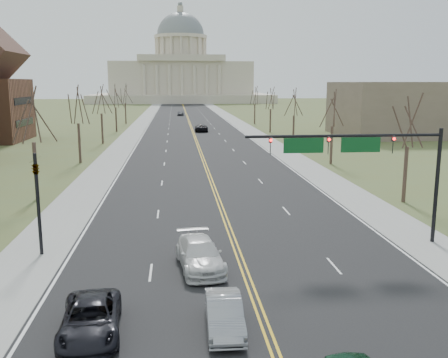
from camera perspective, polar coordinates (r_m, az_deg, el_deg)
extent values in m
cube|color=black|center=(125.73, -3.96, 6.43)|extent=(20.00, 380.00, 0.01)
cube|color=black|center=(23.75, 3.65, -13.72)|extent=(120.00, 14.00, 0.01)
cube|color=gray|center=(125.96, -9.46, 6.33)|extent=(4.00, 380.00, 0.03)
cube|color=gray|center=(126.64, 1.51, 6.49)|extent=(4.00, 380.00, 0.03)
cube|color=gold|center=(125.73, -3.96, 6.44)|extent=(0.42, 380.00, 0.01)
cube|color=silver|center=(125.83, -8.45, 6.35)|extent=(0.15, 380.00, 0.01)
cube|color=silver|center=(126.39, 0.51, 6.49)|extent=(0.15, 380.00, 0.01)
cube|color=beige|center=(265.43, -4.87, 9.24)|extent=(90.00, 60.00, 4.00)
cube|color=beige|center=(265.32, -4.90, 11.39)|extent=(70.00, 40.00, 16.00)
cube|color=beige|center=(245.09, -4.87, 13.65)|extent=(42.00, 3.00, 3.00)
cylinder|color=beige|center=(265.80, -4.95, 14.41)|extent=(24.00, 24.00, 12.00)
cylinder|color=beige|center=(266.30, -4.98, 15.87)|extent=(27.00, 27.00, 1.60)
ellipsoid|color=slate|center=(266.37, -4.98, 16.05)|extent=(24.00, 24.00, 22.80)
cylinder|color=beige|center=(267.82, -5.03, 18.79)|extent=(3.20, 3.20, 3.00)
sphere|color=slate|center=(268.14, -5.04, 19.28)|extent=(2.40, 2.40, 2.40)
cylinder|color=black|center=(33.56, 23.13, -0.77)|extent=(0.24, 0.24, 7.20)
cylinder|color=black|center=(30.65, 13.65, 4.82)|extent=(12.00, 0.18, 0.18)
imported|color=black|center=(31.82, 18.73, 3.77)|extent=(0.35, 0.40, 1.10)
sphere|color=#FF0C0C|center=(31.65, 18.88, 4.36)|extent=(0.18, 0.18, 0.18)
imported|color=black|center=(30.40, 11.82, 3.81)|extent=(0.35, 0.40, 1.10)
sphere|color=#FF0C0C|center=(30.22, 11.93, 4.43)|extent=(0.18, 0.18, 0.18)
imported|color=black|center=(29.55, 5.31, 3.79)|extent=(0.35, 0.40, 1.10)
sphere|color=#FF0C0C|center=(29.36, 5.38, 4.43)|extent=(0.18, 0.18, 0.18)
cube|color=#0C4C1E|center=(31.05, 15.35, 3.80)|extent=(2.40, 0.12, 0.90)
cube|color=#0C4C1E|center=(29.99, 9.08, 3.81)|extent=(2.40, 0.12, 0.90)
cylinder|color=black|center=(30.66, -20.46, -2.78)|extent=(0.20, 0.20, 6.00)
imported|color=black|center=(30.24, -20.74, 1.28)|extent=(0.32, 0.36, 0.99)
cylinder|color=#34271F|center=(44.32, 19.99, 0.46)|extent=(0.32, 0.32, 4.68)
cylinder|color=#34271F|center=(45.52, -20.71, 0.85)|extent=(0.32, 0.32, 4.95)
cylinder|color=#34271F|center=(62.73, 12.18, 3.79)|extent=(0.32, 0.32, 4.68)
cylinder|color=#34271F|center=(64.83, -16.19, 3.95)|extent=(0.32, 0.32, 4.95)
cylinder|color=#34271F|center=(81.90, 7.94, 5.56)|extent=(0.32, 0.32, 4.68)
cylinder|color=#34271F|center=(84.47, -13.75, 5.61)|extent=(0.32, 0.32, 4.95)
cylinder|color=#34271F|center=(101.38, 5.31, 6.65)|extent=(0.32, 0.32, 4.68)
cylinder|color=#34271F|center=(104.24, -12.22, 6.64)|extent=(0.32, 0.32, 4.95)
cylinder|color=#34271F|center=(121.04, 3.53, 7.37)|extent=(0.32, 0.32, 4.68)
cylinder|color=#34271F|center=(124.09, -11.18, 7.34)|extent=(0.32, 0.32, 4.95)
cube|color=black|center=(93.21, -21.81, 6.04)|extent=(0.10, 9.80, 1.20)
cube|color=black|center=(93.02, -21.97, 8.29)|extent=(0.10, 9.80, 1.20)
cube|color=brown|center=(101.26, 20.09, 7.54)|extent=(25.00, 20.00, 10.00)
imported|color=gray|center=(20.95, 0.04, -15.17)|extent=(1.50, 4.14, 1.36)
imported|color=black|center=(21.21, -15.01, -15.19)|extent=(2.69, 5.15, 1.38)
imported|color=silver|center=(27.26, -2.78, -8.60)|extent=(2.82, 5.63, 1.57)
imported|color=black|center=(102.98, -2.61, 5.88)|extent=(2.61, 5.53, 1.53)
imported|color=#4C4D53|center=(153.11, -4.99, 7.52)|extent=(2.14, 4.63, 1.54)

